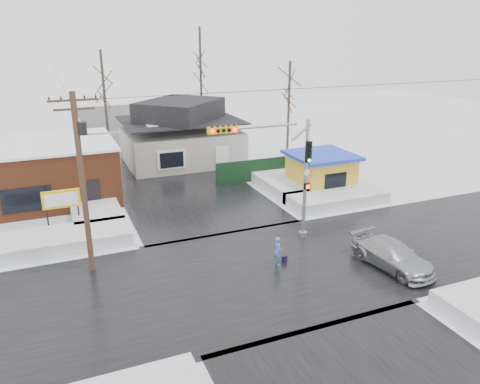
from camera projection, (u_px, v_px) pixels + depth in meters
name	position (u px, v px, depth m)	size (l,w,h in m)	color
ground	(263.00, 272.00, 23.72)	(120.00, 120.00, 0.00)	white
road_ns	(263.00, 271.00, 23.71)	(10.00, 120.00, 0.02)	black
road_ew	(263.00, 271.00, 23.71)	(120.00, 10.00, 0.02)	black
snowbank_nw	(67.00, 239.00, 26.43)	(7.00, 3.00, 0.80)	white
snowbank_ne	(336.00, 198.00, 32.96)	(7.00, 3.00, 0.80)	white
snowbank_nside_w	(94.00, 206.00, 31.52)	(3.00, 8.00, 0.80)	white
snowbank_nside_e	(279.00, 181.00, 36.60)	(3.00, 8.00, 0.80)	white
traffic_signal	(282.00, 166.00, 25.71)	(6.05, 0.68, 7.00)	gray
utility_pole	(83.00, 174.00, 22.22)	(3.15, 0.44, 9.00)	#382619
brick_building	(26.00, 173.00, 33.00)	(12.20, 8.20, 4.12)	brown
marquee_sign	(61.00, 200.00, 28.11)	(2.20, 0.21, 2.55)	black
house	(181.00, 134.00, 42.79)	(10.40, 8.40, 5.76)	#B8B3A6
kiosk	(321.00, 172.00, 35.41)	(4.60, 4.60, 2.88)	gold
fence	(262.00, 169.00, 38.00)	(8.00, 0.12, 1.80)	black
tree_far_left	(102.00, 73.00, 42.36)	(3.00, 3.00, 10.00)	#332821
tree_far_mid	(200.00, 52.00, 47.22)	(3.00, 3.00, 12.00)	#332821
tree_far_right	(290.00, 81.00, 43.20)	(3.00, 3.00, 9.00)	#332821
pedestrian	(278.00, 251.00, 24.18)	(0.57, 0.37, 1.55)	#4373BC
car	(392.00, 256.00, 23.90)	(1.91, 4.71, 1.37)	#A3A5AA
shopping_bag	(284.00, 260.00, 24.56)	(0.28, 0.12, 0.35)	black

